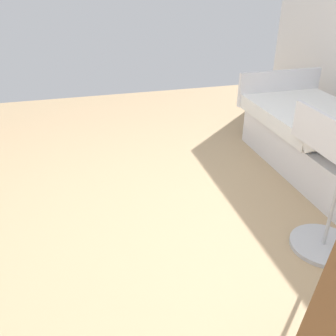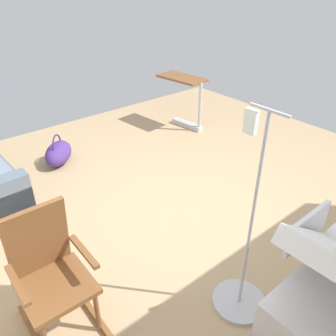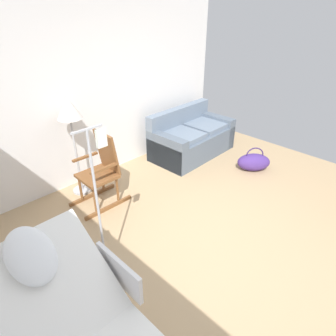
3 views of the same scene
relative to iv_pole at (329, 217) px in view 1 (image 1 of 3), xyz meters
The scene contains 2 objects.
ground_plane 1.37m from the iv_pole, 26.71° to the right, with size 6.41×6.41×0.00m, color tan.
iv_pole is the anchor object (origin of this frame).
Camera 1 is at (0.31, 2.24, 1.67)m, focal length 39.77 mm.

